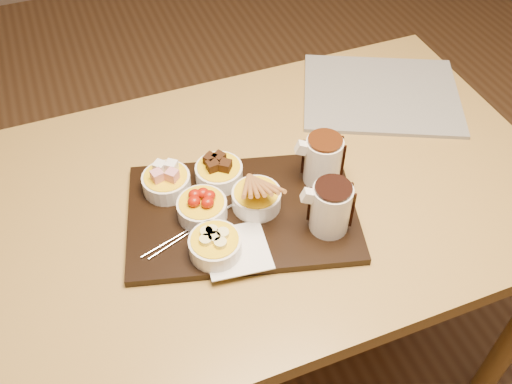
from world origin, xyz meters
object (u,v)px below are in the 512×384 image
object	(u,v)px
serving_board	(242,213)
newspaper	(381,94)
dining_table	(275,214)
bowl_strawberries	(202,209)
pitcher_milk_chocolate	(323,161)
pitcher_dark_chocolate	(331,208)

from	to	relation	value
serving_board	newspaper	world-z (taller)	serving_board
dining_table	bowl_strawberries	bearing A→B (deg)	-166.40
pitcher_milk_chocolate	newspaper	size ratio (longest dim) A/B	0.27
bowl_strawberries	pitcher_dark_chocolate	distance (m)	0.25
serving_board	pitcher_milk_chocolate	distance (m)	0.20
serving_board	pitcher_dark_chocolate	size ratio (longest dim) A/B	4.35
dining_table	pitcher_dark_chocolate	size ratio (longest dim) A/B	11.35
bowl_strawberries	pitcher_milk_chocolate	bearing A→B (deg)	1.42
bowl_strawberries	pitcher_milk_chocolate	size ratio (longest dim) A/B	0.95
bowl_strawberries	pitcher_milk_chocolate	distance (m)	0.27
dining_table	pitcher_dark_chocolate	xyz separation A→B (m)	(0.05, -0.16, 0.17)
serving_board	bowl_strawberries	bearing A→B (deg)	-176.42
pitcher_milk_chocolate	newspaper	distance (m)	0.36
dining_table	newspaper	world-z (taller)	newspaper
pitcher_dark_chocolate	newspaper	bearing A→B (deg)	62.22
serving_board	newspaper	distance (m)	0.53
dining_table	bowl_strawberries	xyz separation A→B (m)	(-0.18, -0.04, 0.14)
pitcher_milk_chocolate	serving_board	bearing A→B (deg)	-158.20
serving_board	dining_table	bearing A→B (deg)	45.75
pitcher_dark_chocolate	newspaper	distance (m)	0.48
dining_table	serving_board	world-z (taller)	serving_board
dining_table	bowl_strawberries	distance (m)	0.23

